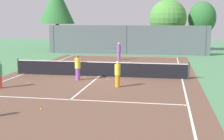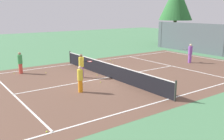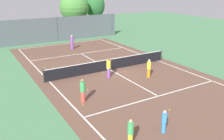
{
  "view_description": "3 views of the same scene",
  "coord_description": "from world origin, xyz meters",
  "views": [
    {
      "loc": [
        4.52,
        -20.32,
        3.78
      ],
      "look_at": [
        1.22,
        -1.93,
        0.78
      ],
      "focal_mm": 49.94,
      "sensor_mm": 36.0,
      "label": 1
    },
    {
      "loc": [
        13.97,
        -9.7,
        4.47
      ],
      "look_at": [
        1.22,
        -0.59,
        0.83
      ],
      "focal_mm": 40.71,
      "sensor_mm": 36.0,
      "label": 2
    },
    {
      "loc": [
        -10.29,
        -17.61,
        6.97
      ],
      "look_at": [
        -1.14,
        -2.22,
        0.84
      ],
      "focal_mm": 38.98,
      "sensor_mm": 36.0,
      "label": 3
    }
  ],
  "objects": [
    {
      "name": "tennis_ball_4",
      "position": [
        0.81,
        -1.19,
        0.03
      ],
      "size": [
        0.07,
        0.07,
        0.07
      ],
      "primitive_type": "sphere",
      "color": "#CCE533",
      "rests_on": "ground_plane"
    },
    {
      "name": "court_surface",
      "position": [
        0.0,
        0.0,
        0.0
      ],
      "size": [
        13.0,
        25.0,
        0.01
      ],
      "color": "brown",
      "rests_on": "ground_plane"
    },
    {
      "name": "tennis_net",
      "position": [
        0.0,
        0.0,
        0.51
      ],
      "size": [
        11.9,
        0.1,
        1.1
      ],
      "color": "#333833",
      "rests_on": "ground_plane"
    },
    {
      "name": "tree_0",
      "position": [
        4.45,
        18.57,
        4.01
      ],
      "size": [
        4.49,
        4.49,
        6.28
      ],
      "color": "brown",
      "rests_on": "ground_plane"
    },
    {
      "name": "tennis_ball_3",
      "position": [
        -3.66,
        -3.09,
        0.03
      ],
      "size": [
        0.07,
        0.07,
        0.07
      ],
      "primitive_type": "sphere",
      "color": "#CCE533",
      "rests_on": "ground_plane"
    },
    {
      "name": "tennis_ball_6",
      "position": [
        5.37,
        -6.59,
        0.03
      ],
      "size": [
        0.07,
        0.07,
        0.07
      ],
      "primitive_type": "sphere",
      "color": "#CCE533",
      "rests_on": "ground_plane"
    },
    {
      "name": "tennis_ball_2",
      "position": [
        -4.92,
        -5.04,
        0.03
      ],
      "size": [
        0.07,
        0.07,
        0.07
      ],
      "primitive_type": "sphere",
      "color": "#CCE533",
      "rests_on": "ground_plane"
    },
    {
      "name": "player_5",
      "position": [
        -2.63,
        -9.81,
        0.63
      ],
      "size": [
        0.26,
        0.26,
        1.24
      ],
      "color": "#388CD8",
      "rests_on": "ground_plane"
    },
    {
      "name": "player_0",
      "position": [
        -0.05,
        8.8,
        0.87
      ],
      "size": [
        0.94,
        0.46,
        1.68
      ],
      "color": "purple",
      "rests_on": "ground_plane"
    },
    {
      "name": "tennis_ball_0",
      "position": [
        -0.88,
        -0.4,
        0.03
      ],
      "size": [
        0.07,
        0.07,
        0.07
      ],
      "primitive_type": "sphere",
      "color": "#CCE533",
      "rests_on": "ground_plane"
    },
    {
      "name": "perimeter_fence",
      "position": [
        0.0,
        14.0,
        1.6
      ],
      "size": [
        18.0,
        0.12,
        3.2
      ],
      "color": "#515B60",
      "rests_on": "ground_plane"
    },
    {
      "name": "tree_2",
      "position": [
        8.58,
        19.69,
        4.01
      ],
      "size": [
        3.35,
        3.05,
        6.03
      ],
      "color": "brown",
      "rests_on": "ground_plane"
    },
    {
      "name": "tennis_ball_1",
      "position": [
        -0.72,
        -8.24,
        0.03
      ],
      "size": [
        0.07,
        0.07,
        0.07
      ],
      "primitive_type": "sphere",
      "color": "#CCE533",
      "rests_on": "ground_plane"
    },
    {
      "name": "player_4",
      "position": [
        -1.04,
        -1.54,
        0.84
      ],
      "size": [
        0.74,
        0.87,
        1.63
      ],
      "color": "purple",
      "rests_on": "ground_plane"
    },
    {
      "name": "player_2",
      "position": [
        -4.67,
        -9.82,
        0.69
      ],
      "size": [
        0.29,
        0.29,
        1.35
      ],
      "color": "yellow",
      "rests_on": "ground_plane"
    },
    {
      "name": "tennis_ball_5",
      "position": [
        -4.12,
        3.32,
        0.03
      ],
      "size": [
        0.07,
        0.07,
        0.07
      ],
      "primitive_type": "sphere",
      "color": "#CCE533",
      "rests_on": "ground_plane"
    },
    {
      "name": "ground_plane",
      "position": [
        0.0,
        0.0,
        0.0
      ],
      "size": [
        80.0,
        80.0,
        0.0
      ],
      "primitive_type": "plane",
      "color": "#4C8456"
    },
    {
      "name": "tennis_ball_7",
      "position": [
        -4.84,
        3.56,
        0.03
      ],
      "size": [
        0.07,
        0.07,
        0.07
      ],
      "primitive_type": "sphere",
      "color": "#CCE533",
      "rests_on": "ground_plane"
    },
    {
      "name": "player_3",
      "position": [
        -4.7,
        -4.61,
        0.81
      ],
      "size": [
        0.34,
        0.34,
        1.58
      ],
      "color": "#E54C3F",
      "rests_on": "ground_plane"
    },
    {
      "name": "player_1",
      "position": [
        1.76,
        -3.17,
        0.77
      ],
      "size": [
        0.32,
        0.32,
        1.5
      ],
      "color": "orange",
      "rests_on": "ground_plane"
    },
    {
      "name": "ball_crate",
      "position": [
        0.76,
        1.17,
        0.18
      ],
      "size": [
        0.41,
        0.31,
        0.43
      ],
      "color": "blue",
      "rests_on": "ground_plane"
    }
  ]
}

